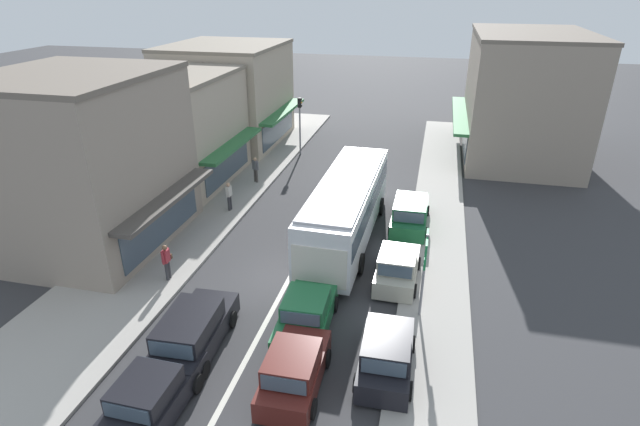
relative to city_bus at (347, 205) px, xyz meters
name	(u,v)px	position (x,y,z in m)	size (l,w,h in m)	color
ground_plane	(289,278)	(-1.74, -4.11, -1.88)	(140.00, 140.00, 0.00)	#353538
lane_centre_line	(312,236)	(-1.74, -0.11, -1.88)	(0.20, 28.00, 0.01)	silver
sidewalk_left	(205,207)	(-8.54, 1.89, -1.81)	(5.20, 44.00, 0.14)	#A39E96
kerb_right	(437,231)	(4.46, 1.89, -1.82)	(2.80, 44.00, 0.12)	#A39E96
shopfront_corner_near	(84,163)	(-11.92, -2.95, 2.23)	(8.34, 8.35, 8.23)	gray
shopfront_mid_block	(173,129)	(-11.92, 5.42, 1.53)	(7.92, 8.11, 6.84)	#B2A38E
shopfront_far_end	(228,95)	(-11.92, 14.19, 1.87)	(8.93, 9.19, 7.51)	#B2A38E
building_right_far	(523,95)	(9.74, 16.31, 2.43)	(8.52, 12.49, 8.63)	gray
city_bus	(347,205)	(0.00, 0.00, 0.00)	(2.91, 10.91, 3.23)	silver
wagon_behind_bus_mid	(193,332)	(-3.69, -9.28, -1.14)	(2.09, 4.58, 1.58)	black
hatchback_adjacent_lane_trail	(294,370)	(0.24, -10.24, -1.17)	(1.88, 3.73, 1.54)	#561E19
sedan_behind_bus_near	(306,314)	(-0.14, -7.26, -1.22)	(2.01, 4.26, 1.47)	#1E6638
sedan_adjacent_lane_lead	(149,400)	(-3.58, -12.35, -1.22)	(1.95, 4.23, 1.47)	black
parked_hatchback_kerb_front	(386,355)	(2.98, -8.87, -1.17)	(1.88, 3.73, 1.54)	black
parked_hatchback_kerb_second	(397,267)	(2.84, -3.29, -1.17)	(1.88, 3.74, 1.54)	#B7B29E
parked_wagon_kerb_third	(410,213)	(2.99, 2.20, -1.14)	(1.95, 4.50, 1.58)	#1E6638
traffic_light_downstreet	(300,116)	(-5.74, 12.43, 0.97)	(0.33, 0.24, 4.20)	gray
directional_road_sign	(425,257)	(3.93, -5.62, 0.82)	(0.10, 1.40, 3.60)	gray
pedestrian_with_handbag_near	(166,260)	(-6.73, -5.51, -0.81)	(0.26, 0.65, 1.63)	#333338
pedestrian_browsing_midblock	(255,168)	(-6.93, 6.05, -0.81)	(0.51, 0.37, 1.63)	#4C4742
pedestrian_far_walker	(229,194)	(-6.90, 1.71, -0.81)	(0.27, 0.57, 1.63)	#333338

